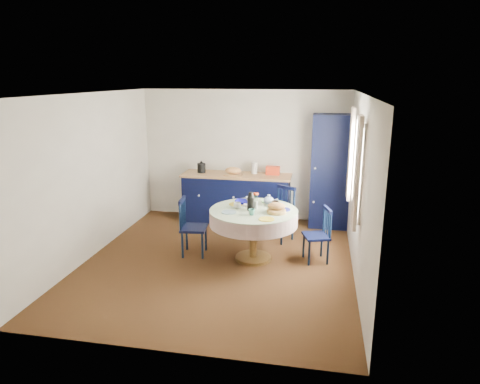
# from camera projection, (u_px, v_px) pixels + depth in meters

# --- Properties ---
(floor) EXTENTS (4.50, 4.50, 0.00)m
(floor) POSITION_uv_depth(u_px,v_px,m) (218.00, 262.00, 6.52)
(floor) COLOR black
(floor) RESTS_ON ground
(ceiling) EXTENTS (4.50, 4.50, 0.00)m
(ceiling) POSITION_uv_depth(u_px,v_px,m) (216.00, 94.00, 5.87)
(ceiling) COLOR white
(ceiling) RESTS_ON wall_back
(wall_back) EXTENTS (4.00, 0.02, 2.50)m
(wall_back) POSITION_uv_depth(u_px,v_px,m) (244.00, 155.00, 8.33)
(wall_back) COLOR beige
(wall_back) RESTS_ON floor
(wall_left) EXTENTS (0.02, 4.50, 2.50)m
(wall_left) POSITION_uv_depth(u_px,v_px,m) (90.00, 176.00, 6.55)
(wall_left) COLOR beige
(wall_left) RESTS_ON floor
(wall_right) EXTENTS (0.02, 4.50, 2.50)m
(wall_right) POSITION_uv_depth(u_px,v_px,m) (360.00, 189.00, 5.83)
(wall_right) COLOR beige
(wall_right) RESTS_ON floor
(window) EXTENTS (0.10, 1.74, 1.45)m
(window) POSITION_uv_depth(u_px,v_px,m) (356.00, 164.00, 6.06)
(window) COLOR white
(window) RESTS_ON wall_right
(kitchen_counter) EXTENTS (2.08, 0.65, 1.17)m
(kitchen_counter) POSITION_uv_depth(u_px,v_px,m) (237.00, 197.00, 8.27)
(kitchen_counter) COLOR black
(kitchen_counter) RESTS_ON floor
(pantry_cabinet) EXTENTS (0.73, 0.54, 2.09)m
(pantry_cabinet) POSITION_uv_depth(u_px,v_px,m) (331.00, 172.00, 7.85)
(pantry_cabinet) COLOR black
(pantry_cabinet) RESTS_ON floor
(dining_table) EXTENTS (1.32, 1.32, 1.08)m
(dining_table) POSITION_uv_depth(u_px,v_px,m) (254.00, 218.00, 6.43)
(dining_table) COLOR #543A18
(dining_table) RESTS_ON floor
(chair_left) EXTENTS (0.43, 0.45, 0.91)m
(chair_left) POSITION_uv_depth(u_px,v_px,m) (191.00, 226.00, 6.68)
(chair_left) COLOR black
(chair_left) RESTS_ON floor
(chair_far) EXTENTS (0.56, 0.55, 0.93)m
(chair_far) POSITION_uv_depth(u_px,v_px,m) (281.00, 213.00, 7.30)
(chair_far) COLOR black
(chair_far) RESTS_ON floor
(chair_right) EXTENTS (0.45, 0.47, 0.84)m
(chair_right) POSITION_uv_depth(u_px,v_px,m) (319.00, 235.00, 6.45)
(chair_right) COLOR black
(chair_right) RESTS_ON floor
(mug_a) EXTENTS (0.11, 0.11, 0.09)m
(mug_a) POSITION_uv_depth(u_px,v_px,m) (237.00, 205.00, 6.46)
(mug_a) COLOR silver
(mug_a) RESTS_ON dining_table
(mug_b) EXTENTS (0.10, 0.10, 0.09)m
(mug_b) POSITION_uv_depth(u_px,v_px,m) (252.00, 212.00, 6.14)
(mug_b) COLOR #306F62
(mug_b) RESTS_ON dining_table
(mug_c) EXTENTS (0.12, 0.12, 0.09)m
(mug_c) POSITION_uv_depth(u_px,v_px,m) (275.00, 204.00, 6.52)
(mug_c) COLOR black
(mug_c) RESTS_ON dining_table
(mug_d) EXTENTS (0.09, 0.09, 0.09)m
(mug_d) POSITION_uv_depth(u_px,v_px,m) (248.00, 200.00, 6.77)
(mug_d) COLOR silver
(mug_d) RESTS_ON dining_table
(cobalt_bowl) EXTENTS (0.24, 0.24, 0.06)m
(cobalt_bowl) POSITION_uv_depth(u_px,v_px,m) (242.00, 202.00, 6.68)
(cobalt_bowl) COLOR #0A0A7C
(cobalt_bowl) RESTS_ON dining_table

